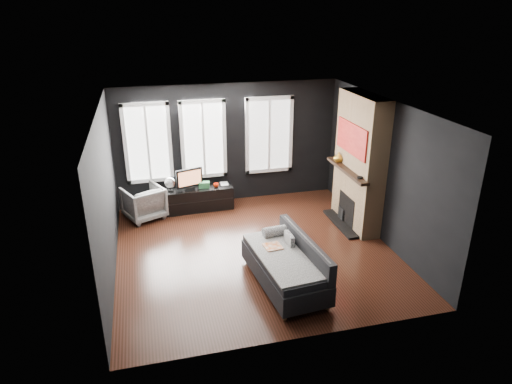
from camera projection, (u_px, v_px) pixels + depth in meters
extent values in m
plane|color=black|center=(255.00, 250.00, 8.52)|extent=(5.00, 5.00, 0.00)
plane|color=white|center=(255.00, 107.00, 7.49)|extent=(5.00, 5.00, 0.00)
cube|color=black|center=(228.00, 144.00, 10.24)|extent=(5.00, 0.02, 2.70)
cube|color=black|center=(106.00, 197.00, 7.44)|extent=(0.02, 5.00, 2.70)
cube|color=black|center=(384.00, 171.00, 8.57)|extent=(0.02, 5.00, 2.70)
cube|color=gray|center=(289.00, 242.00, 7.60)|extent=(0.09, 0.32, 0.32)
imported|color=silver|center=(144.00, 201.00, 9.68)|extent=(0.98, 0.95, 0.78)
imported|color=red|center=(216.00, 185.00, 10.05)|extent=(0.12, 0.09, 0.12)
imported|color=#B9B08D|center=(220.00, 180.00, 10.17)|extent=(0.17, 0.02, 0.23)
cube|color=#307742|center=(204.00, 185.00, 10.03)|extent=(0.26, 0.19, 0.13)
imported|color=gold|center=(339.00, 157.00, 9.41)|extent=(0.25, 0.26, 0.21)
cylinder|color=black|center=(360.00, 178.00, 8.55)|extent=(0.11, 0.11, 0.04)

